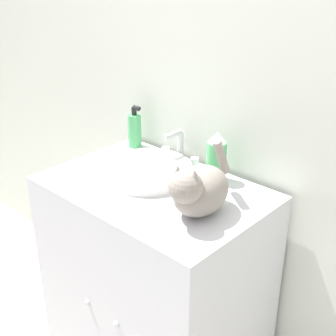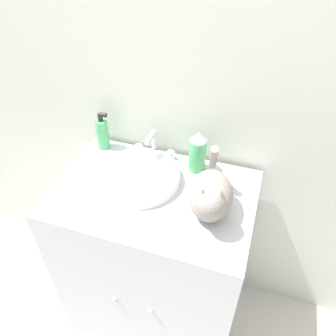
% 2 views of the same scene
% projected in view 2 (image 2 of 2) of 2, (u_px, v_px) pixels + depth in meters
% --- Properties ---
extents(wall_back, '(6.00, 0.05, 2.50)m').
position_uv_depth(wall_back, '(178.00, 50.00, 1.14)').
color(wall_back, silver).
rests_on(wall_back, ground_plane).
extents(vanity_cabinet, '(0.74, 0.51, 0.83)m').
position_uv_depth(vanity_cabinet, '(155.00, 259.00, 1.46)').
color(vanity_cabinet, silver).
rests_on(vanity_cabinet, ground_plane).
extents(sink_basin, '(0.31, 0.31, 0.04)m').
position_uv_depth(sink_basin, '(139.00, 177.00, 1.23)').
color(sink_basin, white).
rests_on(sink_basin, vanity_cabinet).
extents(faucet, '(0.18, 0.10, 0.13)m').
position_uv_depth(faucet, '(154.00, 146.00, 1.32)').
color(faucet, silver).
rests_on(faucet, vanity_cabinet).
extents(cat, '(0.18, 0.31, 0.21)m').
position_uv_depth(cat, '(210.00, 195.00, 1.07)').
color(cat, gray).
rests_on(cat, vanity_cabinet).
extents(soap_bottle, '(0.06, 0.05, 0.17)m').
position_uv_depth(soap_bottle, '(103.00, 133.00, 1.37)').
color(soap_bottle, '#4CB266').
rests_on(soap_bottle, vanity_cabinet).
extents(spray_bottle, '(0.07, 0.07, 0.17)m').
position_uv_depth(spray_bottle, '(197.00, 152.00, 1.25)').
color(spray_bottle, '#4CB266').
rests_on(spray_bottle, vanity_cabinet).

